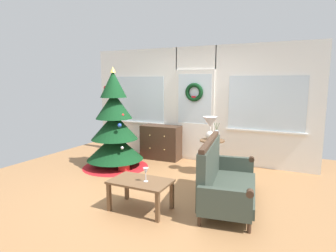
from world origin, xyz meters
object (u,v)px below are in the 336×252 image
at_px(settee_sofa, 222,179).
at_px(flower_vase, 216,135).
at_px(table_lamp, 210,125).
at_px(coffee_table, 141,185).
at_px(dresser_cabinet, 161,142).
at_px(wine_glass, 146,172).
at_px(christmas_tree, 115,131).
at_px(side_table, 212,150).
at_px(gift_box, 124,168).

relative_size(settee_sofa, flower_vase, 4.88).
bearing_deg(flower_vase, settee_sofa, -69.82).
xyz_separation_m(table_lamp, coffee_table, (-0.37, -2.00, -0.60)).
xyz_separation_m(dresser_cabinet, wine_glass, (1.05, -2.52, 0.18)).
bearing_deg(christmas_tree, flower_vase, 10.08).
bearing_deg(coffee_table, settee_sofa, 35.72).
bearing_deg(side_table, coffee_table, -102.37).
bearing_deg(coffee_table, flower_vase, 74.41).
height_order(settee_sofa, side_table, settee_sofa).
distance_m(settee_sofa, flower_vase, 1.34).
relative_size(christmas_tree, wine_glass, 10.68).
relative_size(dresser_cabinet, table_lamp, 2.08).
xyz_separation_m(table_lamp, gift_box, (-1.54, -0.70, -0.88)).
height_order(side_table, gift_box, side_table).
xyz_separation_m(side_table, wine_glass, (-0.34, -1.96, 0.09)).
distance_m(christmas_tree, flower_vase, 2.10).
bearing_deg(side_table, wine_glass, -99.88).
height_order(flower_vase, gift_box, flower_vase).
bearing_deg(wine_glass, settee_sofa, 38.48).
distance_m(side_table, gift_box, 1.77).
height_order(christmas_tree, coffee_table, christmas_tree).
height_order(settee_sofa, table_lamp, table_lamp).
bearing_deg(table_lamp, dresser_cabinet, 158.52).
distance_m(side_table, wine_glass, 1.99).
bearing_deg(wine_glass, table_lamp, 81.99).
height_order(dresser_cabinet, coffee_table, dresser_cabinet).
relative_size(dresser_cabinet, wine_glass, 4.69).
bearing_deg(settee_sofa, gift_box, 164.28).
height_order(christmas_tree, settee_sofa, christmas_tree).
xyz_separation_m(dresser_cabinet, coffee_table, (0.96, -2.52, -0.03)).
distance_m(table_lamp, coffee_table, 2.12).
distance_m(wine_glass, gift_box, 1.88).
xyz_separation_m(side_table, flower_vase, (0.10, -0.06, 0.31)).
height_order(coffee_table, gift_box, coffee_table).
xyz_separation_m(flower_vase, gift_box, (-1.70, -0.60, -0.71)).
height_order(coffee_table, wine_glass, wine_glass).
xyz_separation_m(settee_sofa, side_table, (-0.54, 1.26, 0.10)).
distance_m(settee_sofa, table_lamp, 1.55).
bearing_deg(dresser_cabinet, coffee_table, -69.09).
relative_size(dresser_cabinet, flower_vase, 2.61).
relative_size(christmas_tree, coffee_table, 2.47).
xyz_separation_m(settee_sofa, flower_vase, (-0.44, 1.20, 0.42)).
bearing_deg(dresser_cabinet, wine_glass, -67.40).
xyz_separation_m(christmas_tree, table_lamp, (1.91, 0.47, 0.20)).
xyz_separation_m(side_table, gift_box, (-1.60, -0.66, -0.40)).
distance_m(christmas_tree, gift_box, 0.80).
bearing_deg(wine_glass, gift_box, 134.00).
bearing_deg(settee_sofa, christmas_tree, 161.69).
bearing_deg(settee_sofa, coffee_table, -144.28).
bearing_deg(table_lamp, gift_box, -155.68).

